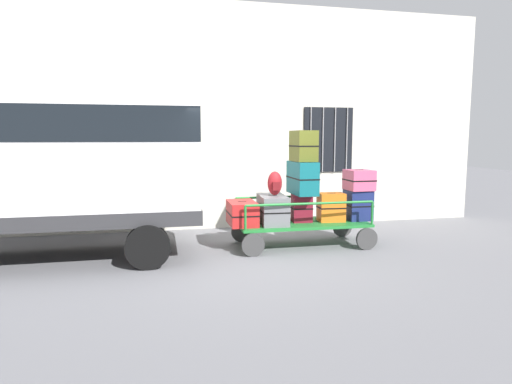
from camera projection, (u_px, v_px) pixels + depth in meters
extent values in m
plane|color=slate|center=(259.00, 253.00, 7.75)|extent=(40.00, 40.00, 0.00)
cube|color=beige|center=(235.00, 118.00, 9.86)|extent=(12.00, 0.30, 5.00)
cube|color=black|center=(154.00, 140.00, 9.38)|extent=(1.20, 0.04, 1.50)
cylinder|color=gray|center=(132.00, 140.00, 9.24)|extent=(0.03, 0.03, 1.50)
cylinder|color=gray|center=(146.00, 140.00, 9.31)|extent=(0.03, 0.03, 1.50)
cylinder|color=gray|center=(161.00, 140.00, 9.37)|extent=(0.03, 0.03, 1.50)
cylinder|color=gray|center=(175.00, 140.00, 9.43)|extent=(0.03, 0.03, 1.50)
cube|color=black|center=(328.00, 140.00, 10.23)|extent=(1.20, 0.04, 1.50)
cylinder|color=gray|center=(311.00, 140.00, 10.10)|extent=(0.03, 0.03, 1.50)
cylinder|color=gray|center=(323.00, 140.00, 10.16)|extent=(0.03, 0.03, 1.50)
cylinder|color=gray|center=(335.00, 140.00, 10.22)|extent=(0.03, 0.03, 1.50)
cylinder|color=gray|center=(347.00, 140.00, 10.29)|extent=(0.03, 0.03, 1.50)
cube|color=white|center=(53.00, 155.00, 7.19)|extent=(4.69, 1.82, 2.23)
cube|color=black|center=(52.00, 125.00, 7.13)|extent=(4.71, 1.84, 0.55)
cube|color=#2D2D30|center=(57.00, 214.00, 7.32)|extent=(4.73, 1.86, 0.24)
cylinder|color=black|center=(148.00, 247.00, 6.80)|extent=(0.70, 0.22, 0.70)
cube|color=#1E722D|center=(302.00, 223.00, 8.26)|extent=(2.46, 1.06, 0.05)
cylinder|color=#383838|center=(367.00, 239.00, 7.98)|extent=(0.41, 0.06, 0.41)
cylinder|color=#383838|center=(342.00, 227.00, 9.04)|extent=(0.41, 0.06, 0.41)
cylinder|color=#383838|center=(253.00, 245.00, 7.53)|extent=(0.41, 0.06, 0.41)
cylinder|color=#383838|center=(241.00, 232.00, 8.59)|extent=(0.41, 0.06, 0.41)
cylinder|color=#1E722D|center=(372.00, 213.00, 8.01)|extent=(0.04, 0.04, 0.43)
cylinder|color=#1E722D|center=(350.00, 205.00, 8.95)|extent=(0.04, 0.04, 0.43)
cylinder|color=#1E722D|center=(245.00, 218.00, 7.50)|extent=(0.04, 0.04, 0.43)
cylinder|color=#1E722D|center=(236.00, 209.00, 8.44)|extent=(0.04, 0.04, 0.43)
cylinder|color=#1E722D|center=(311.00, 204.00, 7.73)|extent=(2.38, 0.04, 0.04)
cylinder|color=#1E722D|center=(294.00, 196.00, 8.67)|extent=(2.38, 0.04, 0.04)
cube|color=#B21E1E|center=(242.00, 213.00, 8.01)|extent=(0.49, 0.80, 0.43)
cube|color=black|center=(242.00, 213.00, 8.01)|extent=(0.50, 0.81, 0.02)
cube|color=black|center=(242.00, 202.00, 7.98)|extent=(0.16, 0.03, 0.02)
cube|color=slate|center=(273.00, 209.00, 8.11)|extent=(0.53, 0.90, 0.53)
cube|color=black|center=(273.00, 209.00, 8.11)|extent=(0.54, 0.92, 0.02)
cube|color=black|center=(273.00, 196.00, 8.08)|extent=(0.16, 0.04, 0.02)
cube|color=maroon|center=(302.00, 208.00, 8.25)|extent=(0.38, 0.28, 0.53)
cube|color=black|center=(302.00, 208.00, 8.25)|extent=(0.39, 0.29, 0.02)
cube|color=black|center=(302.00, 194.00, 8.22)|extent=(0.13, 0.04, 0.02)
cube|color=#0F5960|center=(302.00, 178.00, 8.16)|extent=(0.38, 0.84, 0.61)
cube|color=black|center=(302.00, 178.00, 8.16)|extent=(0.39, 0.85, 0.02)
cube|color=black|center=(303.00, 162.00, 8.13)|extent=(0.13, 0.03, 0.02)
cube|color=#4C5119|center=(303.00, 146.00, 8.05)|extent=(0.40, 0.56, 0.57)
cube|color=black|center=(303.00, 146.00, 8.05)|extent=(0.41, 0.58, 0.02)
cube|color=black|center=(304.00, 131.00, 8.01)|extent=(0.13, 0.04, 0.02)
cube|color=orange|center=(331.00, 207.00, 8.33)|extent=(0.51, 0.39, 0.54)
cube|color=black|center=(331.00, 207.00, 8.33)|extent=(0.52, 0.40, 0.02)
cube|color=black|center=(331.00, 193.00, 8.29)|extent=(0.16, 0.04, 0.02)
cube|color=navy|center=(358.00, 205.00, 8.49)|extent=(0.46, 0.49, 0.58)
cube|color=black|center=(358.00, 205.00, 8.49)|extent=(0.47, 0.50, 0.02)
cube|color=black|center=(358.00, 190.00, 8.46)|extent=(0.16, 0.03, 0.02)
cube|color=#CC4C72|center=(359.00, 180.00, 8.41)|extent=(0.48, 0.52, 0.39)
cube|color=black|center=(359.00, 180.00, 8.41)|extent=(0.49, 0.53, 0.02)
cube|color=black|center=(359.00, 170.00, 8.39)|extent=(0.16, 0.03, 0.02)
ellipsoid|color=maroon|center=(275.00, 183.00, 8.03)|extent=(0.27, 0.19, 0.44)
cube|color=maroon|center=(276.00, 186.00, 7.95)|extent=(0.14, 0.06, 0.15)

